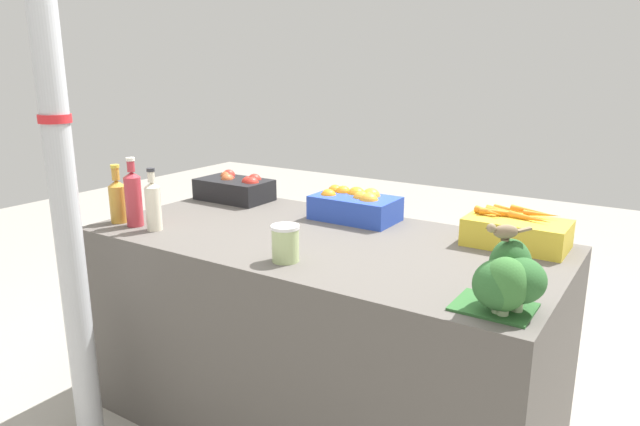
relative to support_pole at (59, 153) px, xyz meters
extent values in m
plane|color=gray|center=(0.66, 0.68, -1.22)|extent=(10.00, 10.00, 0.00)
cube|color=#56514C|center=(0.66, 0.68, -0.80)|extent=(1.89, 0.93, 0.85)
cylinder|color=#B7BABF|center=(0.00, 0.00, 0.00)|extent=(0.10, 0.10, 2.44)
cylinder|color=red|center=(0.00, 0.00, 0.12)|extent=(0.11, 0.11, 0.03)
cube|color=black|center=(-0.07, 0.99, -0.32)|extent=(0.38, 0.22, 0.11)
sphere|color=red|center=(0.03, 0.98, -0.27)|extent=(0.06, 0.06, 0.06)
sphere|color=#BC562D|center=(-0.10, 0.98, -0.27)|extent=(0.07, 0.07, 0.07)
sphere|color=red|center=(0.02, 1.05, -0.27)|extent=(0.07, 0.07, 0.07)
sphere|color=red|center=(0.06, 0.97, -0.28)|extent=(0.07, 0.07, 0.07)
sphere|color=red|center=(-0.12, 1.00, -0.28)|extent=(0.07, 0.07, 0.07)
sphere|color=#BC562D|center=(-0.17, 1.04, -0.28)|extent=(0.07, 0.07, 0.07)
sphere|color=red|center=(-0.16, 1.06, -0.27)|extent=(0.07, 0.07, 0.07)
cube|color=#2847B7|center=(0.64, 0.99, -0.32)|extent=(0.38, 0.22, 0.11)
sphere|color=orange|center=(0.62, 1.04, -0.28)|extent=(0.09, 0.09, 0.09)
sphere|color=orange|center=(0.68, 0.98, -0.28)|extent=(0.08, 0.08, 0.08)
sphere|color=orange|center=(0.73, 0.96, -0.28)|extent=(0.08, 0.08, 0.08)
sphere|color=orange|center=(0.69, 1.01, -0.27)|extent=(0.07, 0.07, 0.07)
sphere|color=orange|center=(0.55, 1.04, -0.27)|extent=(0.07, 0.07, 0.07)
sphere|color=orange|center=(0.52, 0.95, -0.28)|extent=(0.07, 0.07, 0.07)
sphere|color=orange|center=(0.70, 1.03, -0.27)|extent=(0.09, 0.09, 0.09)
sphere|color=orange|center=(0.51, 1.04, -0.27)|extent=(0.07, 0.07, 0.07)
cube|color=gold|center=(1.35, 0.99, -0.32)|extent=(0.38, 0.22, 0.11)
cone|color=orange|center=(1.43, 1.05, -0.25)|extent=(0.14, 0.04, 0.02)
cone|color=orange|center=(1.31, 1.07, -0.26)|extent=(0.17, 0.06, 0.02)
cone|color=orange|center=(1.29, 1.03, -0.25)|extent=(0.13, 0.03, 0.03)
cone|color=orange|center=(1.34, 1.01, -0.26)|extent=(0.14, 0.05, 0.03)
cone|color=orange|center=(1.40, 0.99, -0.26)|extent=(0.17, 0.07, 0.03)
cone|color=orange|center=(1.29, 1.04, -0.26)|extent=(0.16, 0.05, 0.03)
cone|color=orange|center=(1.25, 0.98, -0.25)|extent=(0.12, 0.07, 0.03)
cone|color=orange|center=(1.38, 1.07, -0.25)|extent=(0.16, 0.05, 0.03)
cone|color=orange|center=(1.29, 1.00, -0.25)|extent=(0.16, 0.07, 0.03)
cube|color=#2D602D|center=(1.45, 0.37, -0.37)|extent=(0.22, 0.18, 0.01)
ellipsoid|color=#2D602D|center=(1.48, 0.33, -0.28)|extent=(0.15, 0.15, 0.14)
cylinder|color=#B2C693|center=(1.48, 0.33, -0.35)|extent=(0.03, 0.03, 0.02)
ellipsoid|color=#387033|center=(1.49, 0.32, -0.28)|extent=(0.13, 0.13, 0.15)
cylinder|color=#B2C693|center=(1.49, 0.32, -0.35)|extent=(0.03, 0.03, 0.02)
ellipsoid|color=#2D602D|center=(1.48, 0.41, -0.26)|extent=(0.12, 0.12, 0.17)
cylinder|color=#B2C693|center=(1.48, 0.41, -0.35)|extent=(0.03, 0.03, 0.02)
ellipsoid|color=#2D602D|center=(1.52, 0.37, -0.27)|extent=(0.15, 0.15, 0.13)
cylinder|color=#B2C693|center=(1.52, 0.37, -0.35)|extent=(0.03, 0.03, 0.02)
cylinder|color=gold|center=(-0.21, 0.38, -0.29)|extent=(0.07, 0.07, 0.16)
cone|color=gold|center=(-0.21, 0.38, -0.20)|extent=(0.07, 0.07, 0.03)
cylinder|color=gold|center=(-0.21, 0.38, -0.16)|extent=(0.03, 0.03, 0.05)
cylinder|color=gold|center=(-0.21, 0.38, -0.12)|extent=(0.04, 0.04, 0.01)
cylinder|color=#B2333D|center=(-0.10, 0.38, -0.27)|extent=(0.07, 0.07, 0.21)
cone|color=#B2333D|center=(-0.10, 0.38, -0.15)|extent=(0.07, 0.07, 0.02)
cylinder|color=#B2333D|center=(-0.10, 0.38, -0.11)|extent=(0.03, 0.03, 0.05)
cylinder|color=silver|center=(-0.10, 0.38, -0.08)|extent=(0.04, 0.04, 0.01)
cylinder|color=beige|center=(0.02, 0.38, -0.28)|extent=(0.06, 0.06, 0.18)
cone|color=beige|center=(0.02, 0.38, -0.18)|extent=(0.06, 0.06, 0.02)
cylinder|color=beige|center=(0.02, 0.38, -0.15)|extent=(0.03, 0.03, 0.04)
cylinder|color=#2D2D33|center=(0.02, 0.38, -0.12)|extent=(0.03, 0.03, 0.01)
cylinder|color=#B2C684|center=(0.71, 0.37, -0.31)|extent=(0.10, 0.10, 0.12)
cylinder|color=white|center=(0.71, 0.37, -0.25)|extent=(0.10, 0.10, 0.01)
cube|color=#4C3D2D|center=(1.47, 0.38, -0.17)|extent=(0.02, 0.02, 0.01)
ellipsoid|color=#7A664C|center=(1.47, 0.38, -0.15)|extent=(0.08, 0.07, 0.04)
sphere|color=#897556|center=(1.43, 0.35, -0.13)|extent=(0.03, 0.03, 0.03)
cone|color=#4C3D28|center=(1.43, 0.35, -0.13)|extent=(0.02, 0.02, 0.01)
cube|color=#7A664C|center=(1.51, 0.41, -0.14)|extent=(0.04, 0.04, 0.01)
camera|label=1|loc=(1.86, -1.17, 0.30)|focal=32.00mm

